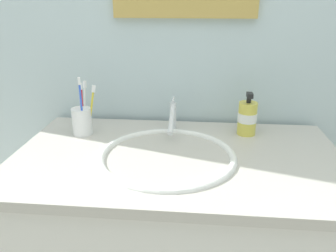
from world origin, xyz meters
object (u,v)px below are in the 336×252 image
Objects in this scene: toothbrush_blue at (81,103)px; toothbrush_cup at (82,121)px; toothbrush_red at (82,104)px; toothbrush_white at (85,103)px; faucet at (172,117)px; toothbrush_yellow at (92,106)px; soap_dispenser at (247,118)px.

toothbrush_cup is at bearing 117.28° from toothbrush_blue.
toothbrush_red is at bearing 106.39° from toothbrush_blue.
toothbrush_white is 1.05× the size of toothbrush_red.
faucet is 0.32m from toothbrush_blue.
toothbrush_white is 0.05m from toothbrush_blue.
toothbrush_cup is 0.56× the size of toothbrush_yellow.
toothbrush_red is 1.12× the size of soap_dispenser.
toothbrush_white reaches higher than toothbrush_yellow.
toothbrush_yellow is (-0.28, -0.04, 0.05)m from faucet.
toothbrush_cup is at bearing -174.52° from soap_dispenser.
toothbrush_cup is 0.07m from toothbrush_white.
toothbrush_yellow is 0.05m from toothbrush_red.
toothbrush_white is 0.03m from toothbrush_yellow.
faucet is 0.95× the size of toothbrush_yellow.
toothbrush_red reaches higher than toothbrush_cup.
faucet is 0.29m from toothbrush_yellow.
toothbrush_blue is at bearing -128.86° from toothbrush_yellow.
faucet is 1.70× the size of toothbrush_cup.
toothbrush_white is 1.06× the size of toothbrush_yellow.
toothbrush_blue is (0.01, -0.02, 0.07)m from toothbrush_cup.
toothbrush_blue is 1.20× the size of toothbrush_red.
toothbrush_blue reaches higher than faucet.
toothbrush_white is at bearing 94.29° from toothbrush_blue.
toothbrush_cup is 0.53× the size of toothbrush_white.
toothbrush_cup is 0.46× the size of toothbrush_blue.
toothbrush_cup is 0.06m from toothbrush_red.
faucet is 0.32m from toothbrush_white.
toothbrush_white is (-0.31, -0.02, 0.05)m from faucet.
toothbrush_red is (-0.00, 0.03, 0.06)m from toothbrush_cup.
soap_dispenser is at bearing 2.30° from faucet.
toothbrush_red reaches higher than faucet.
toothbrush_cup is 0.08m from toothbrush_blue.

